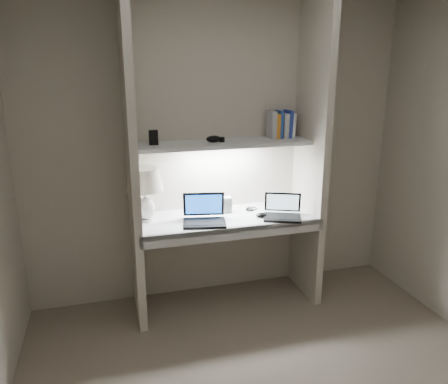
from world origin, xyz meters
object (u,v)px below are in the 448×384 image
object	(u,v)px
laptop_main	(204,216)
book_row	(281,125)
laptop_netbook	(282,212)
table_lamp	(145,186)
speaker	(226,205)

from	to	relation	value
laptop_main	book_row	size ratio (longest dim) A/B	1.64
laptop_netbook	table_lamp	bearing A→B (deg)	-168.07
laptop_main	speaker	xyz separation A→B (m)	(0.23, 0.18, 0.02)
table_lamp	book_row	bearing A→B (deg)	5.60
laptop_main	laptop_netbook	world-z (taller)	laptop_main
book_row	laptop_main	bearing A→B (deg)	-160.29
table_lamp	laptop_netbook	size ratio (longest dim) A/B	1.15
table_lamp	laptop_netbook	distance (m)	1.12
laptop_netbook	book_row	distance (m)	0.74
table_lamp	laptop_main	xyz separation A→B (m)	(0.43, -0.15, -0.24)
laptop_main	laptop_netbook	distance (m)	0.64
laptop_main	book_row	bearing A→B (deg)	30.99
laptop_netbook	book_row	bearing A→B (deg)	96.57
laptop_main	laptop_netbook	bearing A→B (deg)	5.97
table_lamp	laptop_main	world-z (taller)	table_lamp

